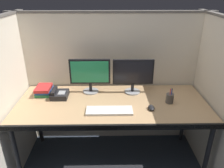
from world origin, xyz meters
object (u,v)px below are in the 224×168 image
object	(u,v)px
pen_cup	(170,98)
desk_phone	(59,94)
keyboard_main	(109,111)
monitor_left	(90,74)
desk	(112,107)
book_stack	(44,90)
monitor_right	(133,74)
computer_mouse	(151,108)

from	to	relation	value
pen_cup	desk_phone	size ratio (longest dim) A/B	0.85
keyboard_main	monitor_left	bearing A→B (deg)	115.81
desk	desk_phone	xyz separation A→B (m)	(-0.55, 0.13, 0.08)
desk	monitor_left	world-z (taller)	monitor_left
desk	monitor_left	xyz separation A→B (m)	(-0.23, 0.25, 0.27)
book_stack	desk_phone	distance (m)	0.20
monitor_left	desk_phone	world-z (taller)	monitor_left
monitor_left	pen_cup	xyz separation A→B (m)	(0.80, -0.25, -0.17)
book_stack	monitor_right	bearing A→B (deg)	1.27
computer_mouse	monitor_left	bearing A→B (deg)	147.46
monitor_left	keyboard_main	world-z (taller)	monitor_left
monitor_left	computer_mouse	xyz separation A→B (m)	(0.60, -0.38, -0.20)
desk	pen_cup	xyz separation A→B (m)	(0.57, 0.00, 0.10)
keyboard_main	book_stack	bearing A→B (deg)	151.52
monitor_left	book_stack	xyz separation A→B (m)	(-0.50, -0.04, -0.17)
monitor_right	desk_phone	bearing A→B (deg)	-172.46
keyboard_main	computer_mouse	world-z (taller)	computer_mouse
desk_phone	monitor_right	bearing A→B (deg)	7.54
desk_phone	desk	bearing A→B (deg)	-13.70
monitor_right	keyboard_main	xyz separation A→B (m)	(-0.25, -0.40, -0.20)
desk	book_stack	xyz separation A→B (m)	(-0.73, 0.22, 0.09)
monitor_right	computer_mouse	world-z (taller)	monitor_right
computer_mouse	desk_phone	xyz separation A→B (m)	(-0.92, 0.26, 0.02)
monitor_right	computer_mouse	bearing A→B (deg)	-68.68
desk	keyboard_main	bearing A→B (deg)	-99.54
keyboard_main	pen_cup	distance (m)	0.62
book_stack	pen_cup	bearing A→B (deg)	-9.40
desk	monitor_right	bearing A→B (deg)	46.39
monitor_left	desk_phone	size ratio (longest dim) A/B	2.26
desk	computer_mouse	distance (m)	0.40
monitor_right	pen_cup	world-z (taller)	monitor_right
monitor_right	book_stack	size ratio (longest dim) A/B	1.90
computer_mouse	book_stack	xyz separation A→B (m)	(-1.10, 0.34, 0.03)
desk	monitor_right	world-z (taller)	monitor_right
monitor_right	keyboard_main	world-z (taller)	monitor_right
monitor_left	computer_mouse	size ratio (longest dim) A/B	4.48
monitor_right	desk_phone	world-z (taller)	monitor_right
computer_mouse	pen_cup	xyz separation A→B (m)	(0.21, 0.13, 0.03)
computer_mouse	pen_cup	distance (m)	0.24
desk	desk_phone	distance (m)	0.57
computer_mouse	pen_cup	world-z (taller)	pen_cup
book_stack	desk_phone	bearing A→B (deg)	-24.53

